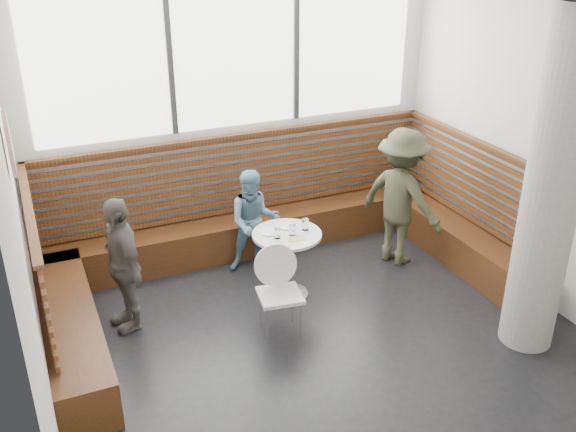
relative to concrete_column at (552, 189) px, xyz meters
name	(u,v)px	position (x,y,z in m)	size (l,w,h in m)	color
room	(335,198)	(-1.85, 0.60, 0.00)	(5.00, 5.00, 3.20)	silver
booth	(261,236)	(-1.85, 2.37, -1.19)	(5.00, 2.50, 1.44)	#432510
concrete_column	(552,189)	(0.00, 0.00, 0.00)	(0.50, 0.50, 3.20)	gray
wall_art	(9,144)	(-4.31, 1.00, 0.70)	(0.50, 0.50, 0.03)	white
cafe_table	(287,251)	(-1.83, 1.68, -1.06)	(0.74, 0.74, 0.76)	silver
cafe_chair	(277,284)	(-2.17, 1.13, -1.07)	(0.43, 0.42, 0.90)	white
adult_man	(401,197)	(-0.29, 1.88, -0.78)	(1.06, 0.61, 1.65)	#3F422C
child_back	(254,221)	(-1.93, 2.38, -0.99)	(0.60, 0.46, 1.23)	#618BA8
child_left	(122,264)	(-3.53, 1.82, -0.90)	(0.82, 0.34, 1.41)	#5D5A54
plate_near	(269,232)	(-1.99, 1.77, -0.83)	(0.20, 0.20, 0.01)	white
plate_far	(287,226)	(-1.76, 1.83, -0.83)	(0.21, 0.21, 0.01)	white
glass_left	(277,234)	(-1.96, 1.62, -0.79)	(0.07, 0.07, 0.11)	white
glass_mid	(293,230)	(-1.79, 1.62, -0.78)	(0.08, 0.08, 0.12)	white
glass_right	(305,225)	(-1.61, 1.68, -0.78)	(0.08, 0.08, 0.12)	white
menu_card	(296,238)	(-1.79, 1.53, -0.84)	(0.18, 0.13, 0.00)	#A5C64C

